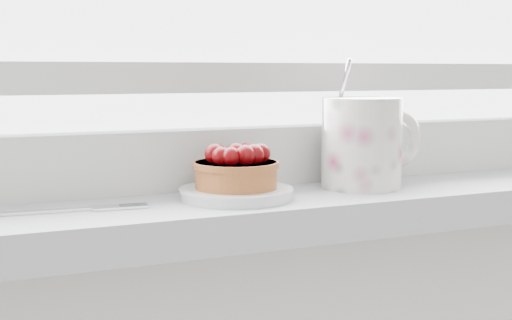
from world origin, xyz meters
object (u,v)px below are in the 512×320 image
raspberry_tart (236,168)px  floral_mug (364,141)px  fork (57,210)px  saucer (236,193)px

raspberry_tart → floral_mug: floral_mug is taller
fork → floral_mug: bearing=0.9°
raspberry_tart → floral_mug: bearing=3.8°
floral_mug → saucer: bearing=-176.4°
saucer → fork: bearing=178.5°
saucer → floral_mug: bearing=3.6°
floral_mug → fork: size_ratio=0.86×
raspberry_tart → floral_mug: 0.17m
raspberry_tart → floral_mug: size_ratio=0.61×
saucer → floral_mug: size_ratio=0.81×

